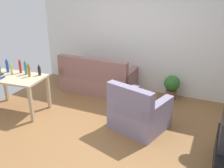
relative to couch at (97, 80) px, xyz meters
The scene contains 12 objects.
ground_plane 1.80m from the couch, 63.76° to the right, with size 5.20×4.40×0.02m, color olive.
wall_rear 1.44m from the couch, 38.05° to the left, with size 5.20×0.10×2.70m, color white.
couch is the anchor object (origin of this frame).
desk 1.93m from the couch, 124.58° to the right, with size 1.26×0.82×0.76m.
potted_plant 1.79m from the couch, 10.08° to the left, with size 0.36×0.36×0.57m.
armchair 1.89m from the couch, 39.41° to the right, with size 1.10×1.05×0.92m.
bottle_blue 2.07m from the couch, 134.65° to the right, with size 0.06×0.06×0.28m.
bottle_squat 2.00m from the couch, 129.95° to the right, with size 0.05×0.05×0.25m.
bottle_red 1.83m from the couch, 129.82° to the right, with size 0.05×0.05×0.29m.
bottle_tall 1.76m from the couch, 124.79° to the right, with size 0.06×0.06×0.30m.
bottle_amber 1.74m from the couch, 119.11° to the right, with size 0.05×0.05×0.28m.
bottle_dark 1.55m from the couch, 117.12° to the right, with size 0.06×0.06×0.22m.
Camera 1 is at (1.90, -3.49, 2.55)m, focal length 40.21 mm.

